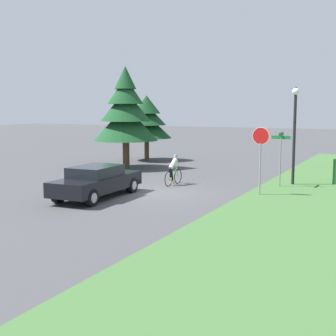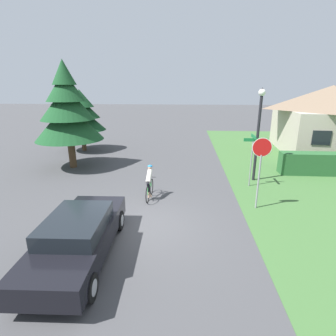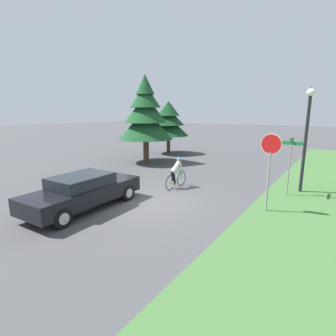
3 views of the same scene
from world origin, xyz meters
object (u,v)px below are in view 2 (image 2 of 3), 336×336
(street_lamp, at_px, (259,124))
(conifer_tall_far, at_px, (81,113))
(cottage_house, at_px, (328,118))
(stop_sign, at_px, (261,159))
(street_name_sign, at_px, (252,151))
(conifer_tall_near, at_px, (67,110))
(sedan_left_lane, at_px, (79,236))
(cyclist, at_px, (149,183))

(street_lamp, xyz_separation_m, conifer_tall_far, (-11.67, 6.15, -0.11))
(cottage_house, distance_m, conifer_tall_far, 18.59)
(stop_sign, bearing_deg, conifer_tall_far, -39.24)
(street_name_sign, height_order, conifer_tall_near, conifer_tall_near)
(street_name_sign, bearing_deg, street_lamp, 64.96)
(cottage_house, height_order, sedan_left_lane, cottage_house)
(cottage_house, xyz_separation_m, conifer_tall_far, (-18.56, -0.84, 0.35))
(cottage_house, height_order, stop_sign, cottage_house)
(cottage_house, xyz_separation_m, conifer_tall_near, (-17.55, -5.32, 0.94))
(street_name_sign, xyz_separation_m, conifer_tall_far, (-11.24, 7.07, 1.09))
(sedan_left_lane, bearing_deg, street_lamp, -44.95)
(cyclist, distance_m, conifer_tall_near, 7.53)
(cottage_house, bearing_deg, street_lamp, -129.60)
(conifer_tall_near, bearing_deg, conifer_tall_far, 102.80)
(stop_sign, height_order, conifer_tall_far, conifer_tall_far)
(sedan_left_lane, xyz_separation_m, conifer_tall_near, (-4.00, 8.84, 2.80))
(cottage_house, bearing_deg, conifer_tall_far, -172.39)
(street_lamp, distance_m, conifer_tall_far, 13.19)
(street_lamp, height_order, street_name_sign, street_lamp)
(street_name_sign, relative_size, conifer_tall_far, 0.56)
(cyclist, relative_size, conifer_tall_near, 0.27)
(sedan_left_lane, distance_m, stop_sign, 7.14)
(stop_sign, distance_m, street_lamp, 3.65)
(sedan_left_lane, bearing_deg, cottage_house, -45.85)
(stop_sign, bearing_deg, conifer_tall_near, -25.29)
(street_name_sign, xyz_separation_m, conifer_tall_near, (-10.22, 2.59, 1.69))
(cyclist, bearing_deg, stop_sign, -96.37)
(conifer_tall_far, bearing_deg, cyclist, -54.10)
(cottage_house, bearing_deg, cyclist, -136.21)
(cottage_house, xyz_separation_m, street_name_sign, (-7.32, -7.90, -0.74))
(conifer_tall_far, bearing_deg, stop_sign, -41.25)
(cottage_house, height_order, street_lamp, cottage_house)
(cyclist, distance_m, stop_sign, 4.78)
(street_lamp, bearing_deg, sedan_left_lane, -132.84)
(cottage_house, distance_m, conifer_tall_near, 18.36)
(cottage_house, distance_m, street_lamp, 9.82)
(cyclist, xyz_separation_m, street_name_sign, (4.80, 1.83, 1.10))
(stop_sign, relative_size, street_name_sign, 1.13)
(sedan_left_lane, distance_m, street_lamp, 10.05)
(cyclist, bearing_deg, street_name_sign, -66.55)
(stop_sign, distance_m, street_name_sign, 2.57)
(cottage_house, xyz_separation_m, sedan_left_lane, (-13.55, -14.16, -1.85))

